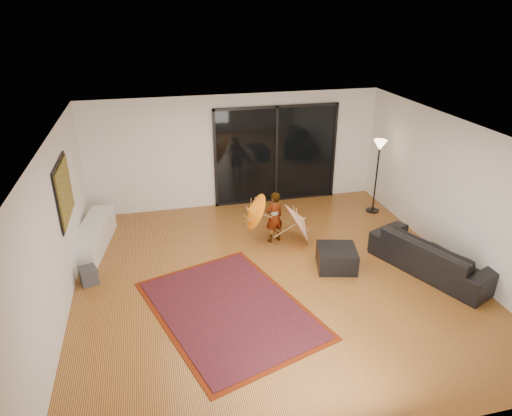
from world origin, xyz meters
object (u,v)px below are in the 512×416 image
object	(u,v)px
media_console	(94,236)
ottoman	(337,258)
sofa	(433,255)
child	(274,217)

from	to	relation	value
media_console	ottoman	bearing A→B (deg)	-13.12
media_console	ottoman	size ratio (longest dim) A/B	2.65
media_console	sofa	xyz separation A→B (m)	(6.20, -2.39, 0.08)
media_console	child	size ratio (longest dim) A/B	1.69
sofa	child	size ratio (longest dim) A/B	2.10
ottoman	media_console	bearing A→B (deg)	157.46
child	media_console	bearing A→B (deg)	-26.63
sofa	ottoman	xyz separation A→B (m)	(-1.69, 0.52, -0.14)
media_console	child	xyz separation A→B (m)	(3.64, -0.59, 0.29)
child	ottoman	bearing A→B (deg)	106.81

